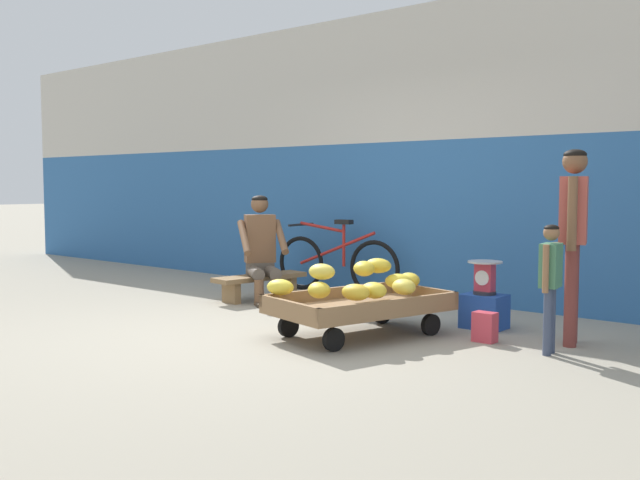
# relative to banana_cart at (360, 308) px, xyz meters

# --- Properties ---
(ground_plane) EXTENTS (80.00, 80.00, 0.00)m
(ground_plane) POSITION_rel_banana_cart_xyz_m (-0.70, -0.51, -0.24)
(ground_plane) COLOR gray
(back_wall) EXTENTS (16.00, 0.30, 3.19)m
(back_wall) POSITION_rel_banana_cart_xyz_m (-0.70, 2.16, 1.36)
(back_wall) COLOR #2D609E
(back_wall) RESTS_ON ground
(banana_cart) EXTENTS (1.17, 1.60, 0.36)m
(banana_cart) POSITION_rel_banana_cart_xyz_m (0.00, 0.00, 0.00)
(banana_cart) COLOR #8E6B47
(banana_cart) RESTS_ON ground
(banana_pile) EXTENTS (1.03, 1.29, 0.26)m
(banana_pile) POSITION_rel_banana_cart_xyz_m (0.02, -0.01, 0.22)
(banana_pile) COLOR yellow
(banana_pile) RESTS_ON banana_cart
(low_bench) EXTENTS (0.44, 1.13, 0.27)m
(low_bench) POSITION_rel_banana_cart_xyz_m (-2.01, 0.84, -0.04)
(low_bench) COLOR olive
(low_bench) RESTS_ON ground
(vendor_seated) EXTENTS (0.74, 0.67, 1.14)m
(vendor_seated) POSITION_rel_banana_cart_xyz_m (-1.94, 0.79, 0.33)
(vendor_seated) COLOR brown
(vendor_seated) RESTS_ON ground
(plastic_crate) EXTENTS (0.36, 0.28, 0.30)m
(plastic_crate) POSITION_rel_banana_cart_xyz_m (0.63, 0.97, -0.09)
(plastic_crate) COLOR #234CA8
(plastic_crate) RESTS_ON ground
(weighing_scale) EXTENTS (0.30, 0.30, 0.29)m
(weighing_scale) POSITION_rel_banana_cart_xyz_m (0.63, 0.97, 0.21)
(weighing_scale) COLOR #28282D
(weighing_scale) RESTS_ON plastic_crate
(bicycle_near_left) EXTENTS (1.66, 0.48, 0.86)m
(bicycle_near_left) POSITION_rel_banana_cart_xyz_m (-1.67, 1.73, 0.11)
(bicycle_near_left) COLOR black
(bicycle_near_left) RESTS_ON ground
(customer_adult) EXTENTS (0.29, 0.47, 1.53)m
(customer_adult) POSITION_rel_banana_cart_xyz_m (1.45, 0.82, 0.71)
(customer_adult) COLOR brown
(customer_adult) RESTS_ON ground
(customer_child) EXTENTS (0.15, 0.31, 0.97)m
(customer_child) POSITION_rel_banana_cart_xyz_m (1.46, 0.40, 0.36)
(customer_child) COLOR #38425B
(customer_child) RESTS_ON ground
(shopping_bag) EXTENTS (0.18, 0.12, 0.24)m
(shopping_bag) POSITION_rel_banana_cart_xyz_m (0.89, 0.47, -0.12)
(shopping_bag) COLOR #D13D4C
(shopping_bag) RESTS_ON ground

